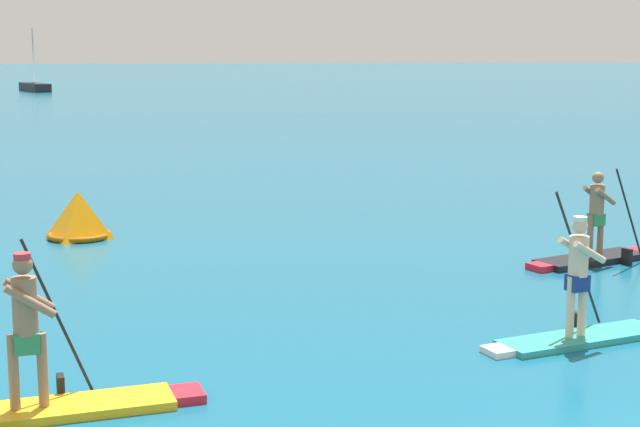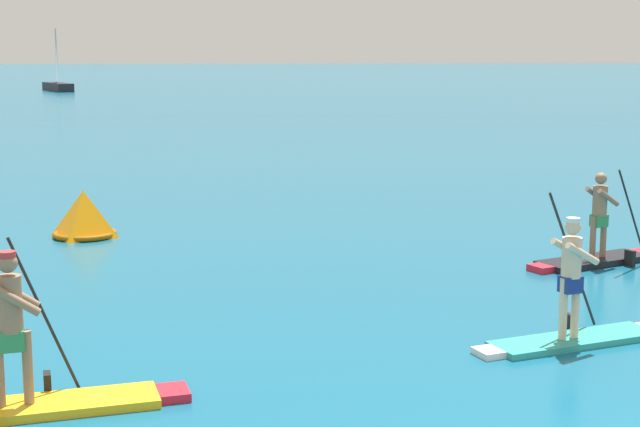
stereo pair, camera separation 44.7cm
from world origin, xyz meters
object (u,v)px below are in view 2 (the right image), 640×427
object	(u,v)px
sailboat_left_horizon	(58,83)
paddleboarder_far_right	(597,246)
paddleboarder_near_left	(25,380)
paddleboarder_mid_center	(574,314)
race_marker_buoy	(84,217)

from	to	relation	value
sailboat_left_horizon	paddleboarder_far_right	bearing A→B (deg)	172.99
paddleboarder_far_right	paddleboarder_near_left	bearing A→B (deg)	-167.40
paddleboarder_mid_center	paddleboarder_far_right	distance (m)	5.08
paddleboarder_far_right	sailboat_left_horizon	bearing A→B (deg)	82.87
race_marker_buoy	sailboat_left_horizon	world-z (taller)	sailboat_left_horizon
paddleboarder_near_left	race_marker_buoy	distance (m)	10.02
paddleboarder_mid_center	sailboat_left_horizon	size ratio (longest dim) A/B	0.52
paddleboarder_mid_center	sailboat_left_horizon	xyz separation A→B (m)	(-23.43, 75.62, 0.26)
race_marker_buoy	sailboat_left_horizon	size ratio (longest dim) A/B	0.23
paddleboarder_near_left	race_marker_buoy	bearing A→B (deg)	82.47
sailboat_left_horizon	race_marker_buoy	bearing A→B (deg)	166.22
race_marker_buoy	paddleboarder_near_left	bearing A→B (deg)	-82.56
paddleboarder_far_right	race_marker_buoy	size ratio (longest dim) A/B	2.07
sailboat_left_horizon	paddleboarder_near_left	bearing A→B (deg)	165.54
sailboat_left_horizon	paddleboarder_mid_center	bearing A→B (deg)	170.58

